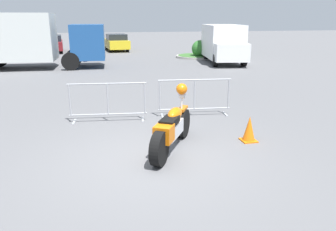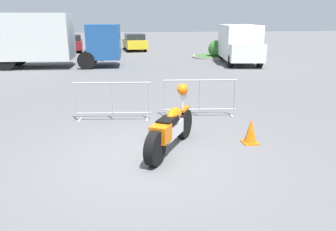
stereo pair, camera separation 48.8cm
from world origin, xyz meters
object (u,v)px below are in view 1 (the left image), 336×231
delivery_van (223,43)px  traffic_cone (249,129)px  parked_car_yellow (116,42)px  pedestrian (84,47)px  box_truck (24,39)px  crowd_barrier_far (194,97)px  parked_car_red (18,44)px  crowd_barrier_near (108,102)px  parked_car_maroon (52,44)px  parked_car_black (85,43)px  motorcycle (172,127)px

delivery_van → traffic_cone: size_ratio=8.89×
parked_car_yellow → pedestrian: pedestrian is taller
pedestrian → traffic_cone: bearing=-18.4°
box_truck → traffic_cone: 14.86m
crowd_barrier_far → delivery_van: delivery_van is taller
parked_car_red → delivery_van: bearing=-128.7°
parked_car_yellow → parked_car_red: bearing=85.2°
crowd_barrier_near → parked_car_red: (-6.11, 20.31, 0.17)m
parked_car_maroon → pedestrian: 7.39m
parked_car_maroon → pedestrian: bearing=-163.0°
crowd_barrier_near → crowd_barrier_far: bearing=0.0°
parked_car_black → parked_car_red: bearing=85.3°
crowd_barrier_near → delivery_van: (7.71, 10.88, 0.69)m
crowd_barrier_far → parked_car_red: (-8.56, 20.31, 0.17)m
motorcycle → parked_car_black: parked_car_black is taller
box_truck → parked_car_maroon: size_ratio=1.88×
crowd_barrier_far → pedestrian: pedestrian is taller
box_truck → parked_car_red: 9.81m
box_truck → parked_car_red: box_truck is taller
crowd_barrier_far → parked_car_yellow: parked_car_yellow is taller
crowd_barrier_near → pedestrian: (-0.79, 13.22, 0.37)m
crowd_barrier_near → crowd_barrier_far: 2.45m
motorcycle → box_truck: box_truck is taller
crowd_barrier_near → box_truck: size_ratio=0.27×
parked_car_red → parked_car_black: (5.26, -0.03, -0.00)m
crowd_barrier_near → parked_car_black: 20.30m
parked_car_yellow → traffic_cone: parked_car_yellow is taller
pedestrian → parked_car_black: bearing=148.2°
crowd_barrier_near → crowd_barrier_far: (2.45, 0.00, 0.00)m
box_truck → pedestrian: (3.11, 2.42, -0.72)m
parked_car_red → motorcycle: bearing=-166.4°
crowd_barrier_near → parked_car_red: 21.21m
crowd_barrier_far → parked_car_yellow: 20.25m
delivery_van → crowd_barrier_near: bearing=-26.2°
box_truck → parked_car_red: bearing=106.3°
parked_car_maroon → parked_car_black: parked_car_black is taller
delivery_van → parked_car_red: (-13.83, 9.43, -0.52)m
delivery_van → pedestrian: 8.83m
crowd_barrier_far → parked_car_maroon: size_ratio=0.50×
delivery_van → pedestrian: (-8.51, 2.33, -0.32)m
parked_car_black → parked_car_yellow: size_ratio=1.01×
crowd_barrier_far → motorcycle: bearing=-117.5°
crowd_barrier_far → box_truck: box_truck is taller
motorcycle → crowd_barrier_far: motorcycle is taller
box_truck → parked_car_maroon: box_truck is taller
motorcycle → pedestrian: size_ratio=1.24×
delivery_van → parked_car_red: delivery_van is taller
delivery_van → crowd_barrier_far: bearing=-16.6°
crowd_barrier_near → pedestrian: size_ratio=1.24×
crowd_barrier_far → crowd_barrier_near: bearing=180.0°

